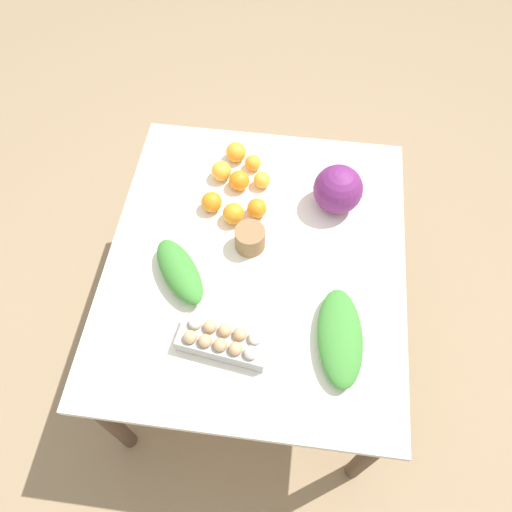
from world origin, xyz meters
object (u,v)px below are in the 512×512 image
(egg_carton, at_px, (223,341))
(orange_5, at_px, (262,180))
(orange_1, at_px, (239,181))
(orange_3, at_px, (236,152))
(greens_bunch_beet_tops, at_px, (340,337))
(orange_7, at_px, (253,163))
(cabbage_purple, at_px, (338,189))
(orange_2, at_px, (212,202))
(orange_0, at_px, (221,171))
(greens_bunch_scallion, at_px, (180,271))
(paper_bag, at_px, (250,238))
(orange_6, at_px, (233,214))
(orange_4, at_px, (257,208))

(egg_carton, distance_m, orange_5, 0.68)
(orange_1, height_order, orange_3, orange_3)
(greens_bunch_beet_tops, relative_size, orange_7, 5.26)
(cabbage_purple, distance_m, orange_2, 0.48)
(orange_0, bearing_deg, orange_7, -61.32)
(greens_bunch_scallion, xyz_separation_m, orange_5, (0.45, -0.23, -0.01))
(paper_bag, xyz_separation_m, orange_3, (0.41, 0.11, -0.00))
(orange_5, bearing_deg, orange_0, 83.17)
(orange_1, bearing_deg, orange_5, -77.23)
(orange_3, distance_m, orange_7, 0.09)
(egg_carton, height_order, orange_2, egg_carton)
(cabbage_purple, xyz_separation_m, orange_2, (-0.08, 0.47, -0.05))
(orange_1, bearing_deg, orange_6, -179.29)
(paper_bag, relative_size, greens_bunch_beet_tops, 0.32)
(orange_5, bearing_deg, greens_bunch_beet_tops, -152.03)
(greens_bunch_beet_tops, xyz_separation_m, orange_3, (0.75, 0.45, 0.00))
(orange_1, relative_size, orange_3, 0.97)
(orange_2, xyz_separation_m, orange_6, (-0.04, -0.09, 0.00))
(greens_bunch_scallion, distance_m, orange_1, 0.46)
(orange_1, xyz_separation_m, orange_7, (0.10, -0.04, -0.01))
(egg_carton, height_order, orange_4, egg_carton)
(paper_bag, relative_size, orange_5, 1.64)
(egg_carton, bearing_deg, orange_6, 102.65)
(cabbage_purple, xyz_separation_m, orange_4, (-0.08, 0.29, -0.06))
(greens_bunch_beet_tops, distance_m, orange_0, 0.81)
(orange_0, height_order, orange_5, orange_0)
(orange_1, bearing_deg, orange_3, 13.29)
(orange_1, bearing_deg, orange_7, -21.54)
(greens_bunch_beet_tops, bearing_deg, orange_4, 34.66)
(greens_bunch_beet_tops, relative_size, greens_bunch_scallion, 1.21)
(egg_carton, relative_size, paper_bag, 2.76)
(cabbage_purple, height_order, orange_0, cabbage_purple)
(cabbage_purple, bearing_deg, paper_bag, 127.11)
(orange_4, xyz_separation_m, orange_6, (-0.04, 0.08, 0.00))
(cabbage_purple, distance_m, orange_0, 0.47)
(cabbage_purple, bearing_deg, orange_0, 80.41)
(cabbage_purple, relative_size, orange_0, 2.32)
(paper_bag, height_order, greens_bunch_beet_tops, paper_bag)
(egg_carton, distance_m, orange_1, 0.66)
(cabbage_purple, relative_size, greens_bunch_scallion, 0.65)
(orange_3, bearing_deg, orange_1, -166.71)
(orange_2, bearing_deg, orange_7, -30.45)
(egg_carton, height_order, orange_7, egg_carton)
(orange_2, relative_size, orange_3, 0.96)
(cabbage_purple, bearing_deg, orange_6, 108.02)
(orange_2, distance_m, orange_7, 0.26)
(orange_0, bearing_deg, orange_3, -22.25)
(orange_4, distance_m, orange_7, 0.23)
(greens_bunch_scallion, height_order, orange_4, greens_bunch_scallion)
(paper_bag, distance_m, orange_7, 0.37)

